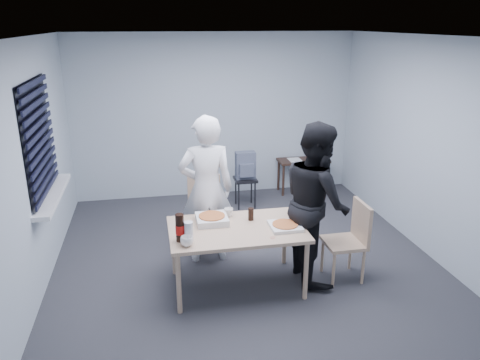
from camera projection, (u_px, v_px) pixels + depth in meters
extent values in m
plane|color=#303135|center=(247.00, 263.00, 5.59)|extent=(5.00, 5.00, 0.00)
plane|color=white|center=(248.00, 36.00, 4.75)|extent=(5.00, 5.00, 0.00)
plane|color=#ACB9C1|center=(215.00, 116.00, 7.49)|extent=(4.50, 0.00, 4.50)
plane|color=#ACB9C1|center=(333.00, 272.00, 2.85)|extent=(4.50, 0.00, 4.50)
plane|color=#ACB9C1|center=(32.00, 171.00, 4.76)|extent=(0.00, 5.00, 5.00)
plane|color=#ACB9C1|center=(432.00, 149.00, 5.58)|extent=(0.00, 5.00, 5.00)
plane|color=black|center=(38.00, 138.00, 5.05)|extent=(0.00, 1.30, 1.30)
cube|color=black|center=(41.00, 138.00, 5.06)|extent=(0.04, 1.30, 1.25)
cube|color=silver|center=(53.00, 195.00, 5.28)|extent=(0.18, 1.42, 0.05)
cube|color=tan|center=(237.00, 229.00, 4.91)|extent=(1.42, 0.90, 0.04)
cylinder|color=tan|center=(179.00, 284.00, 4.54)|extent=(0.05, 0.05, 0.65)
cylinder|color=tan|center=(174.00, 248.00, 5.27)|extent=(0.05, 0.05, 0.65)
cylinder|color=tan|center=(306.00, 271.00, 4.78)|extent=(0.05, 0.05, 0.65)
cylinder|color=tan|center=(285.00, 238.00, 5.50)|extent=(0.05, 0.05, 0.65)
cube|color=tan|center=(206.00, 214.00, 5.91)|extent=(0.42, 0.42, 0.04)
cube|color=tan|center=(204.00, 191.00, 6.01)|extent=(0.42, 0.04, 0.44)
cylinder|color=tan|center=(195.00, 237.00, 5.79)|extent=(0.03, 0.03, 0.41)
cylinder|color=tan|center=(192.00, 226.00, 6.11)|extent=(0.03, 0.03, 0.41)
cylinder|color=tan|center=(222.00, 235.00, 5.86)|extent=(0.03, 0.03, 0.41)
cylinder|color=tan|center=(218.00, 224.00, 6.17)|extent=(0.03, 0.03, 0.41)
cube|color=tan|center=(344.00, 243.00, 5.15)|extent=(0.42, 0.42, 0.04)
cube|color=tan|center=(362.00, 222.00, 5.11)|extent=(0.04, 0.42, 0.44)
cylinder|color=tan|center=(334.00, 270.00, 5.03)|extent=(0.03, 0.03, 0.41)
cylinder|color=tan|center=(322.00, 255.00, 5.35)|extent=(0.03, 0.03, 0.41)
cylinder|color=tan|center=(363.00, 267.00, 5.10)|extent=(0.03, 0.03, 0.41)
cylinder|color=tan|center=(350.00, 253.00, 5.41)|extent=(0.03, 0.03, 0.41)
imported|color=white|center=(206.00, 190.00, 5.44)|extent=(0.65, 0.42, 1.77)
imported|color=black|center=(316.00, 202.00, 5.07)|extent=(0.47, 0.86, 1.77)
cube|color=#382319|center=(303.00, 160.00, 7.79)|extent=(0.84, 0.37, 0.04)
cylinder|color=#382319|center=(283.00, 181.00, 7.68)|extent=(0.04, 0.04, 0.52)
cylinder|color=#382319|center=(279.00, 175.00, 7.95)|extent=(0.04, 0.04, 0.52)
cylinder|color=#382319|center=(327.00, 178.00, 7.82)|extent=(0.04, 0.04, 0.52)
cylinder|color=#382319|center=(321.00, 172.00, 8.09)|extent=(0.04, 0.04, 0.52)
cube|color=black|center=(245.00, 179.00, 7.17)|extent=(0.33, 0.33, 0.04)
cylinder|color=black|center=(239.00, 197.00, 7.11)|extent=(0.04, 0.04, 0.43)
cylinder|color=black|center=(236.00, 191.00, 7.34)|extent=(0.04, 0.04, 0.43)
cylinder|color=black|center=(255.00, 196.00, 7.15)|extent=(0.04, 0.04, 0.43)
cylinder|color=black|center=(251.00, 190.00, 7.39)|extent=(0.04, 0.04, 0.43)
cube|color=#585A66|center=(245.00, 165.00, 7.10)|extent=(0.30, 0.16, 0.42)
cube|color=#585A66|center=(247.00, 170.00, 7.01)|extent=(0.22, 0.06, 0.20)
cube|color=silver|center=(212.00, 221.00, 5.04)|extent=(0.33, 0.33, 0.04)
cube|color=silver|center=(212.00, 218.00, 5.02)|extent=(0.33, 0.33, 0.04)
cylinder|color=#CC7F38|center=(212.00, 216.00, 5.02)|extent=(0.28, 0.28, 0.01)
cube|color=silver|center=(285.00, 226.00, 4.91)|extent=(0.32, 0.32, 0.03)
cylinder|color=#CC7F38|center=(285.00, 224.00, 4.90)|extent=(0.27, 0.27, 0.01)
imported|color=white|center=(187.00, 241.00, 4.50)|extent=(0.17, 0.17, 0.10)
imported|color=white|center=(229.00, 212.00, 5.18)|extent=(0.10, 0.10, 0.09)
cylinder|color=black|center=(251.00, 214.00, 5.08)|extent=(0.07, 0.07, 0.14)
cylinder|color=black|center=(180.00, 228.00, 4.57)|extent=(0.08, 0.08, 0.28)
cylinder|color=red|center=(180.00, 229.00, 4.58)|extent=(0.09, 0.09, 0.09)
cylinder|color=silver|center=(189.00, 232.00, 4.57)|extent=(0.10, 0.10, 0.21)
torus|color=red|center=(273.00, 238.00, 4.68)|extent=(0.06, 0.06, 0.00)
cube|color=white|center=(295.00, 160.00, 7.75)|extent=(0.27, 0.33, 0.00)
cube|color=black|center=(315.00, 156.00, 7.85)|extent=(0.17, 0.14, 0.06)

